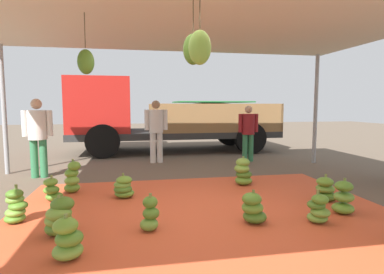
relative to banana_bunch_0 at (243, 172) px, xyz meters
name	(u,v)px	position (x,y,z in m)	size (l,w,h in m)	color
ground_plane	(176,170)	(-1.09, 1.65, -0.25)	(40.00, 40.00, 0.00)	brown
tarp_orange	(203,212)	(-1.09, -1.35, -0.25)	(5.50, 4.11, 0.01)	#D1512D
tent_canopy	(204,8)	(-1.10, -1.44, 2.58)	(8.00, 7.00, 2.93)	#9EA0A5
banana_bunch_0	(243,172)	(0.00, 0.00, 0.00)	(0.44, 0.42, 0.56)	#60932D
banana_bunch_1	(68,240)	(-2.73, -2.48, -0.05)	(0.42, 0.42, 0.46)	#6B9E38
banana_bunch_2	(326,190)	(0.97, -1.20, -0.07)	(0.40, 0.40, 0.43)	#477523
banana_bunch_3	(60,217)	(-2.94, -1.85, -0.03)	(0.45, 0.47, 0.49)	#477523
banana_bunch_5	(72,178)	(-3.14, 0.04, 0.01)	(0.36, 0.35, 0.59)	#60932D
banana_bunch_6	(52,190)	(-3.37, -0.40, -0.08)	(0.39, 0.39, 0.42)	#518428
banana_bunch_7	(150,215)	(-1.88, -1.89, -0.05)	(0.33, 0.34, 0.46)	#6B9E38
banana_bunch_8	(124,187)	(-2.25, -0.44, -0.07)	(0.46, 0.45, 0.41)	#60932D
banana_bunch_9	(318,209)	(0.29, -2.06, -0.07)	(0.36, 0.39, 0.44)	#6B9E38
banana_bunch_10	(253,209)	(-0.55, -1.90, -0.06)	(0.41, 0.37, 0.44)	#477523
banana_bunch_11	(16,207)	(-3.60, -1.32, -0.04)	(0.34, 0.33, 0.50)	#518428
banana_bunch_12	(343,198)	(0.85, -1.79, -0.03)	(0.41, 0.41, 0.52)	#60932D
cargo_truck_main	(165,116)	(-1.04, 4.86, 0.93)	(6.76, 2.50, 2.40)	#2D2D2D
worker_0	(156,127)	(-1.47, 2.75, 0.72)	(0.61, 0.38, 1.68)	silver
worker_1	(248,129)	(1.03, 2.48, 0.64)	(0.56, 0.34, 1.54)	#337A4C
worker_2	(38,132)	(-4.07, 1.44, 0.73)	(0.62, 0.38, 1.68)	#337A4C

